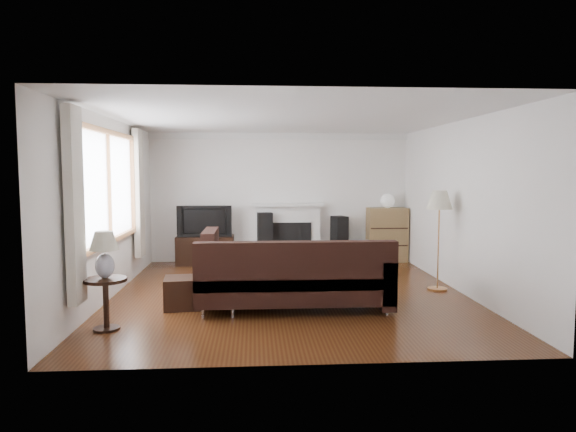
{
  "coord_description": "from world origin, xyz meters",
  "views": [
    {
      "loc": [
        -0.5,
        -7.27,
        1.76
      ],
      "look_at": [
        0.0,
        0.3,
        1.1
      ],
      "focal_mm": 32.0,
      "sensor_mm": 36.0,
      "label": 1
    }
  ],
  "objects": [
    {
      "name": "table_lamp",
      "position": [
        -2.15,
        -1.57,
        0.84
      ],
      "size": [
        0.32,
        0.32,
        0.52
      ],
      "primitive_type": "cube",
      "color": "silver",
      "rests_on": "side_table"
    },
    {
      "name": "coffee_table",
      "position": [
        0.24,
        0.5,
        0.23
      ],
      "size": [
        1.35,
        1.04,
        0.47
      ],
      "primitive_type": "cube",
      "rotation": [
        0.0,
        0.0,
        0.38
      ],
      "color": "#A5854F",
      "rests_on": "ground"
    },
    {
      "name": "footstool",
      "position": [
        -1.43,
        -0.67,
        0.2
      ],
      "size": [
        0.51,
        0.51,
        0.39
      ],
      "primitive_type": "cube",
      "rotation": [
        0.0,
        0.0,
        0.1
      ],
      "color": "black",
      "rests_on": "ground"
    },
    {
      "name": "fireplace",
      "position": [
        0.15,
        2.64,
        0.57
      ],
      "size": [
        1.4,
        0.26,
        1.15
      ],
      "primitive_type": "cube",
      "color": "white",
      "rests_on": "room"
    },
    {
      "name": "television",
      "position": [
        -1.44,
        2.48,
        0.83
      ],
      "size": [
        1.02,
        0.13,
        0.59
      ],
      "primitive_type": "imported",
      "color": "black",
      "rests_on": "tv_stand"
    },
    {
      "name": "window",
      "position": [
        -2.45,
        -0.2,
        1.55
      ],
      "size": [
        0.12,
        2.74,
        1.54
      ],
      "primitive_type": "cube",
      "color": "brown",
      "rests_on": "room"
    },
    {
      "name": "floor_lamp",
      "position": [
        2.22,
        0.09,
        0.74
      ],
      "size": [
        0.41,
        0.41,
        1.48
      ],
      "primitive_type": "cube",
      "rotation": [
        0.0,
        0.0,
        0.08
      ],
      "color": "#B6793F",
      "rests_on": "ground"
    },
    {
      "name": "tv_stand",
      "position": [
        -1.44,
        2.48,
        0.27
      ],
      "size": [
        1.07,
        0.48,
        0.54
      ],
      "primitive_type": "cube",
      "color": "black",
      "rests_on": "ground"
    },
    {
      "name": "curtain_near",
      "position": [
        -2.4,
        -1.72,
        1.4
      ],
      "size": [
        0.1,
        0.35,
        2.1
      ],
      "primitive_type": "cube",
      "color": "beige",
      "rests_on": "room"
    },
    {
      "name": "curtain_far",
      "position": [
        -2.4,
        1.32,
        1.4
      ],
      "size": [
        0.1,
        0.35,
        2.1
      ],
      "primitive_type": "cube",
      "color": "beige",
      "rests_on": "room"
    },
    {
      "name": "speaker_left",
      "position": [
        -0.31,
        2.54,
        0.49
      ],
      "size": [
        0.32,
        0.36,
        0.98
      ],
      "primitive_type": "cube",
      "rotation": [
        0.0,
        0.0,
        0.16
      ],
      "color": "black",
      "rests_on": "ground"
    },
    {
      "name": "bookshelf",
      "position": [
        2.09,
        2.53,
        0.53
      ],
      "size": [
        0.77,
        0.36,
        1.05
      ],
      "primitive_type": "cube",
      "color": "olive",
      "rests_on": "ground"
    },
    {
      "name": "globe_lamp",
      "position": [
        2.09,
        2.53,
        1.19
      ],
      "size": [
        0.27,
        0.27,
        0.27
      ],
      "primitive_type": "sphere",
      "color": "white",
      "rests_on": "bookshelf"
    },
    {
      "name": "sectional_sofa",
      "position": [
        0.0,
        -0.82,
        0.43
      ],
      "size": [
        2.66,
        1.94,
        0.86
      ],
      "primitive_type": "cube",
      "color": "black",
      "rests_on": "ground"
    },
    {
      "name": "side_table",
      "position": [
        -2.15,
        -1.57,
        0.29
      ],
      "size": [
        0.47,
        0.47,
        0.58
      ],
      "primitive_type": "cube",
      "color": "black",
      "rests_on": "ground"
    },
    {
      "name": "speaker_right",
      "position": [
        1.15,
        2.54,
        0.45
      ],
      "size": [
        0.33,
        0.36,
        0.89
      ],
      "primitive_type": "cube",
      "rotation": [
        0.0,
        0.0,
        0.34
      ],
      "color": "black",
      "rests_on": "ground"
    },
    {
      "name": "room",
      "position": [
        0.0,
        0.0,
        1.25
      ],
      "size": [
        5.1,
        5.6,
        2.54
      ],
      "color": "#482410",
      "rests_on": "ground"
    }
  ]
}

